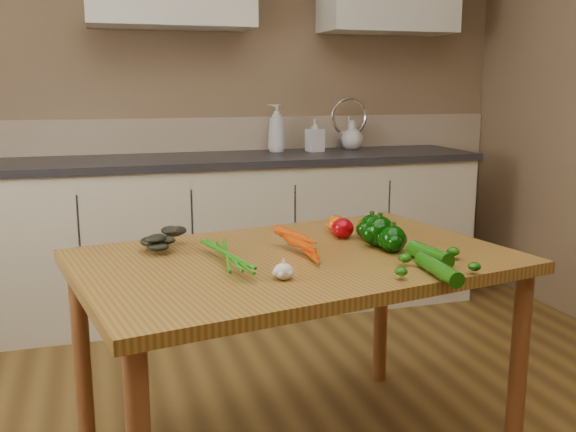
# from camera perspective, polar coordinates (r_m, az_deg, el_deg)

# --- Properties ---
(room) EXTENTS (4.04, 5.04, 2.64)m
(room) POSITION_cam_1_polar(r_m,az_deg,el_deg) (1.63, 2.88, 9.99)
(room) COLOR brown
(room) RESTS_ON ground
(counter_run) EXTENTS (2.84, 0.64, 1.14)m
(counter_run) POSITION_cam_1_polar(r_m,az_deg,el_deg) (3.72, -4.70, -1.42)
(counter_run) COLOR beige
(counter_run) RESTS_ON ground
(table) EXTENTS (1.53, 1.13, 0.74)m
(table) POSITION_cam_1_polar(r_m,az_deg,el_deg) (2.13, 0.68, -5.66)
(table) COLOR olive
(table) RESTS_ON ground
(soap_bottle_a) EXTENTS (0.12, 0.12, 0.28)m
(soap_bottle_a) POSITION_cam_1_polar(r_m,az_deg,el_deg) (3.84, -1.00, 7.83)
(soap_bottle_a) COLOR silver
(soap_bottle_a) RESTS_ON counter_run
(soap_bottle_b) EXTENTS (0.10, 0.10, 0.20)m
(soap_bottle_b) POSITION_cam_1_polar(r_m,az_deg,el_deg) (3.86, 2.41, 7.22)
(soap_bottle_b) COLOR silver
(soap_bottle_b) RESTS_ON counter_run
(soap_bottle_c) EXTENTS (0.19, 0.19, 0.18)m
(soap_bottle_c) POSITION_cam_1_polar(r_m,az_deg,el_deg) (4.01, 5.72, 7.17)
(soap_bottle_c) COLOR silver
(soap_bottle_c) RESTS_ON counter_run
(carrot_bunch) EXTENTS (0.29, 0.24, 0.07)m
(carrot_bunch) POSITION_cam_1_polar(r_m,az_deg,el_deg) (2.07, -0.95, -2.80)
(carrot_bunch) COLOR #CA3E04
(carrot_bunch) RESTS_ON table
(leafy_greens) EXTENTS (0.20, 0.18, 0.10)m
(leafy_greens) POSITION_cam_1_polar(r_m,az_deg,el_deg) (2.20, -10.87, -1.75)
(leafy_greens) COLOR black
(leafy_greens) RESTS_ON table
(garlic_bulb) EXTENTS (0.06, 0.06, 0.05)m
(garlic_bulb) POSITION_cam_1_polar(r_m,az_deg,el_deg) (1.84, -0.41, -4.95)
(garlic_bulb) COLOR silver
(garlic_bulb) RESTS_ON table
(pepper_a) EXTENTS (0.10, 0.10, 0.10)m
(pepper_a) POSITION_cam_1_polar(r_m,az_deg,el_deg) (2.23, 8.13, -1.40)
(pepper_a) COLOR black
(pepper_a) RESTS_ON table
(pepper_b) EXTENTS (0.09, 0.09, 0.09)m
(pepper_b) POSITION_cam_1_polar(r_m,az_deg,el_deg) (2.32, 7.45, -1.03)
(pepper_b) COLOR black
(pepper_b) RESTS_ON table
(pepper_c) EXTENTS (0.09, 0.09, 0.09)m
(pepper_c) POSITION_cam_1_polar(r_m,az_deg,el_deg) (2.16, 9.31, -2.06)
(pepper_c) COLOR black
(pepper_c) RESTS_ON table
(tomato_a) EXTENTS (0.08, 0.08, 0.07)m
(tomato_a) POSITION_cam_1_polar(r_m,az_deg,el_deg) (2.34, 4.87, -1.09)
(tomato_a) COLOR #96020A
(tomato_a) RESTS_ON table
(tomato_b) EXTENTS (0.07, 0.07, 0.07)m
(tomato_b) POSITION_cam_1_polar(r_m,az_deg,el_deg) (2.42, 4.28, -0.74)
(tomato_b) COLOR #CF4C05
(tomato_b) RESTS_ON table
(tomato_c) EXTENTS (0.08, 0.08, 0.07)m
(tomato_c) POSITION_cam_1_polar(r_m,az_deg,el_deg) (2.37, 7.01, -1.00)
(tomato_c) COLOR #CF4C05
(tomato_c) RESTS_ON table
(zucchini_a) EXTENTS (0.08, 0.19, 0.05)m
(zucchini_a) POSITION_cam_1_polar(r_m,az_deg,el_deg) (2.06, 12.46, -3.38)
(zucchini_a) COLOR #114A07
(zucchini_a) RESTS_ON table
(zucchini_b) EXTENTS (0.06, 0.23, 0.05)m
(zucchini_b) POSITION_cam_1_polar(r_m,az_deg,el_deg) (1.92, 13.21, -4.61)
(zucchini_b) COLOR #114A07
(zucchini_b) RESTS_ON table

